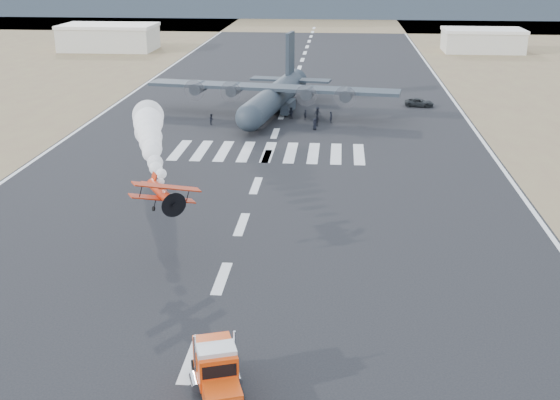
# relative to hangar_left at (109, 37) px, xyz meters

# --- Properties ---
(ground) EXTENTS (500.00, 500.00, 0.00)m
(ground) POSITION_rel_hangar_left_xyz_m (52.00, -145.00, -3.41)
(ground) COLOR black
(ground) RESTS_ON ground
(scrub_far) EXTENTS (500.00, 80.00, 0.00)m
(scrub_far) POSITION_rel_hangar_left_xyz_m (52.00, 85.00, -3.41)
(scrub_far) COLOR brown
(scrub_far) RESTS_ON ground
(runway_markings) EXTENTS (60.00, 260.00, 0.01)m
(runway_markings) POSITION_rel_hangar_left_xyz_m (52.00, -85.00, -3.40)
(runway_markings) COLOR silver
(runway_markings) RESTS_ON ground
(hangar_left) EXTENTS (24.50, 14.50, 6.70)m
(hangar_left) POSITION_rel_hangar_left_xyz_m (0.00, 0.00, 0.00)
(hangar_left) COLOR #B7B2A3
(hangar_left) RESTS_ON ground
(hangar_right) EXTENTS (20.50, 12.50, 5.90)m
(hangar_right) POSITION_rel_hangar_left_xyz_m (98.00, 5.00, -0.40)
(hangar_right) COLOR #B7B2A3
(hangar_right) RESTS_ON ground
(semi_truck) EXTENTS (4.32, 7.53, 3.32)m
(semi_truck) POSITION_rel_hangar_left_xyz_m (54.33, -148.75, -1.77)
(semi_truck) COLOR black
(semi_truck) RESTS_ON ground
(aerobatic_biplane) EXTENTS (5.85, 5.64, 3.08)m
(aerobatic_biplane) POSITION_rel_hangar_left_xyz_m (46.62, -130.01, 2.79)
(aerobatic_biplane) COLOR red
(smoke_trail) EXTENTS (10.03, 26.72, 3.79)m
(smoke_trail) POSITION_rel_hangar_left_xyz_m (39.62, -108.04, 2.98)
(smoke_trail) COLOR white
(transport_aircraft) EXTENTS (40.92, 33.55, 11.81)m
(transport_aircraft) POSITION_rel_hangar_left_xyz_m (50.69, -71.53, -0.36)
(transport_aircraft) COLOR #1F282F
(transport_aircraft) RESTS_ON ground
(support_vehicle) EXTENTS (5.12, 2.75, 1.37)m
(support_vehicle) POSITION_rel_hangar_left_xyz_m (74.85, -64.48, -2.73)
(support_vehicle) COLOR black
(support_vehicle) RESTS_ON ground
(crew_a) EXTENTS (0.73, 0.80, 1.76)m
(crew_a) POSITION_rel_hangar_left_xyz_m (60.02, -77.58, -2.53)
(crew_a) COLOR black
(crew_a) RESTS_ON ground
(crew_b) EXTENTS (0.66, 0.90, 1.68)m
(crew_b) POSITION_rel_hangar_left_xyz_m (41.77, -80.36, -2.57)
(crew_b) COLOR black
(crew_b) RESTS_ON ground
(crew_c) EXTENTS (1.25, 1.04, 1.76)m
(crew_c) POSITION_rel_hangar_left_xyz_m (57.82, -74.57, -2.53)
(crew_c) COLOR black
(crew_c) RESTS_ON ground
(crew_d) EXTENTS (1.05, 0.99, 1.63)m
(crew_d) POSITION_rel_hangar_left_xyz_m (57.91, -80.08, -2.59)
(crew_d) COLOR black
(crew_d) RESTS_ON ground
(crew_e) EXTENTS (0.75, 0.96, 1.73)m
(crew_e) POSITION_rel_hangar_left_xyz_m (57.67, -82.26, -2.54)
(crew_e) COLOR black
(crew_e) RESTS_ON ground
(crew_f) EXTENTS (1.81, 1.10, 1.86)m
(crew_f) POSITION_rel_hangar_left_xyz_m (47.44, -77.75, -2.48)
(crew_f) COLOR black
(crew_f) RESTS_ON ground
(crew_g) EXTENTS (0.74, 0.75, 1.59)m
(crew_g) POSITION_rel_hangar_left_xyz_m (55.94, -75.92, -2.61)
(crew_g) COLOR black
(crew_g) RESTS_ON ground
(crew_h) EXTENTS (1.03, 0.87, 1.82)m
(crew_h) POSITION_rel_hangar_left_xyz_m (53.64, -75.34, -2.50)
(crew_h) COLOR black
(crew_h) RESTS_ON ground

